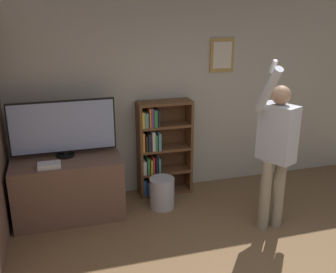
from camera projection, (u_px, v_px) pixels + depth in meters
wall_back at (181, 95)px, 5.45m from camera, size 6.64×0.09×2.70m
tv_ledge at (69, 187)px, 4.91m from camera, size 1.32×0.71×0.76m
television at (63, 128)px, 4.76m from camera, size 1.27×0.22×0.71m
game_console at (49, 165)px, 4.53m from camera, size 0.26×0.16×0.06m
bookshelf at (159, 148)px, 5.41m from camera, size 0.74×0.28×1.33m
person at (277, 145)px, 4.42m from camera, size 0.56×0.56×2.04m
waste_bin at (162, 193)px, 5.15m from camera, size 0.33×0.33×0.41m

